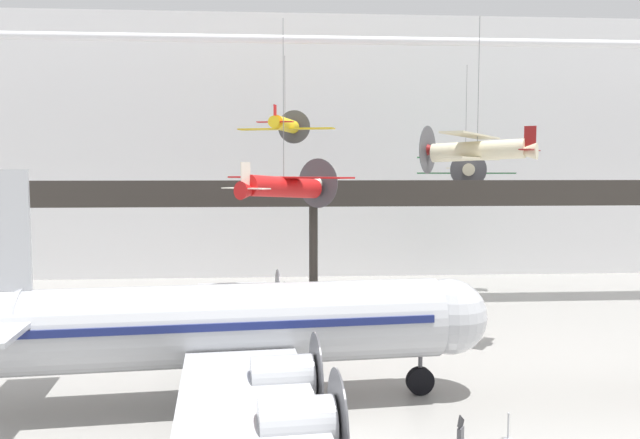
% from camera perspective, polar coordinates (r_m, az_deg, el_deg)
% --- Properties ---
extents(hangar_back_wall, '(140.00, 3.00, 25.43)m').
position_cam_1_polar(hangar_back_wall, '(62.30, -1.29, 6.60)').
color(hangar_back_wall, white).
rests_on(hangar_back_wall, ground).
extents(mezzanine_walkway, '(110.00, 3.20, 9.69)m').
position_cam_1_polar(mezzanine_walkway, '(48.87, -0.54, 1.69)').
color(mezzanine_walkway, '#38332D').
rests_on(mezzanine_walkway, ground).
extents(ceiling_truss_beam, '(120.00, 0.60, 0.60)m').
position_cam_1_polar(ceiling_truss_beam, '(46.67, -0.32, 16.11)').
color(ceiling_truss_beam, silver).
extents(airliner_silver_main, '(25.06, 28.67, 10.48)m').
position_cam_1_polar(airliner_silver_main, '(28.08, -9.05, -9.61)').
color(airliner_silver_main, '#B7BABF').
rests_on(airliner_silver_main, ground).
extents(suspended_plane_green_biplane, '(8.27, 6.85, 10.33)m').
position_cam_1_polar(suspended_plane_green_biplane, '(55.00, 13.14, 4.67)').
color(suspended_plane_green_biplane, '#1E6B33').
extents(suspended_plane_yellow_lowwing, '(7.88, 6.62, 6.81)m').
position_cam_1_polar(suspended_plane_yellow_lowwing, '(50.44, -3.22, 8.63)').
color(suspended_plane_yellow_lowwing, yellow).
extents(suspended_plane_red_highwing, '(7.56, 7.45, 11.25)m').
position_cam_1_polar(suspended_plane_red_highwing, '(37.21, -3.34, 3.07)').
color(suspended_plane_red_highwing, red).
extents(suspended_plane_cream_biplane, '(7.00, 7.66, 9.18)m').
position_cam_1_polar(suspended_plane_cream_biplane, '(38.30, 14.14, 6.18)').
color(suspended_plane_cream_biplane, beige).
extents(stanchion_barrier, '(0.36, 0.36, 1.08)m').
position_cam_1_polar(stanchion_barrier, '(26.60, 16.82, -18.04)').
color(stanchion_barrier, '#B2B5BA').
rests_on(stanchion_barrier, ground).
extents(info_sign_pedestal, '(0.47, 0.66, 1.24)m').
position_cam_1_polar(info_sign_pedestal, '(25.59, 12.73, -18.57)').
color(info_sign_pedestal, '#4C4C51').
rests_on(info_sign_pedestal, ground).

